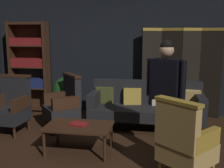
% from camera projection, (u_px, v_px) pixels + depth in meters
% --- Properties ---
extents(ground_plane, '(10.00, 10.00, 0.00)m').
position_uv_depth(ground_plane, '(103.00, 158.00, 3.97)').
color(ground_plane, '#331E11').
extents(back_wall, '(7.20, 0.10, 2.80)m').
position_uv_depth(back_wall, '(124.00, 51.00, 6.09)').
color(back_wall, black).
rests_on(back_wall, ground_plane).
extents(folding_screen, '(1.66, 0.30, 1.90)m').
position_uv_depth(folding_screen, '(180.00, 72.00, 5.82)').
color(folding_screen, black).
rests_on(folding_screen, ground_plane).
extents(bookshelf, '(0.90, 0.32, 2.05)m').
position_uv_depth(bookshelf, '(30.00, 66.00, 6.26)').
color(bookshelf, '#382114').
rests_on(bookshelf, ground_plane).
extents(velvet_couch, '(2.12, 0.78, 0.88)m').
position_uv_depth(velvet_couch, '(146.00, 104.00, 5.21)').
color(velvet_couch, '#382114').
rests_on(velvet_couch, ground_plane).
extents(coffee_table, '(1.00, 0.64, 0.42)m').
position_uv_depth(coffee_table, '(79.00, 128.00, 4.12)').
color(coffee_table, '#382114').
rests_on(coffee_table, ground_plane).
extents(armchair_gilt_accent, '(0.81, 0.81, 1.04)m').
position_uv_depth(armchair_gilt_accent, '(184.00, 142.00, 3.31)').
color(armchair_gilt_accent, '#B78E33').
rests_on(armchair_gilt_accent, ground_plane).
extents(armchair_wing_left, '(0.81, 0.81, 1.04)m').
position_uv_depth(armchair_wing_left, '(64.00, 104.00, 5.08)').
color(armchair_wing_left, '#382114').
rests_on(armchair_wing_left, ground_plane).
extents(armchair_wing_right, '(0.63, 0.62, 1.04)m').
position_uv_depth(armchair_wing_right, '(11.00, 106.00, 4.94)').
color(armchair_wing_right, '#382114').
rests_on(armchair_wing_right, ground_plane).
extents(standing_figure, '(0.54, 0.37, 1.70)m').
position_uv_depth(standing_figure, '(165.00, 88.00, 3.86)').
color(standing_figure, black).
rests_on(standing_figure, ground_plane).
extents(potted_plant, '(0.59, 0.59, 0.88)m').
position_uv_depth(potted_plant, '(66.00, 94.00, 5.80)').
color(potted_plant, brown).
rests_on(potted_plant, ground_plane).
extents(book_red_leather, '(0.28, 0.25, 0.03)m').
position_uv_depth(book_red_leather, '(78.00, 124.00, 4.14)').
color(book_red_leather, maroon).
rests_on(book_red_leather, coffee_table).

